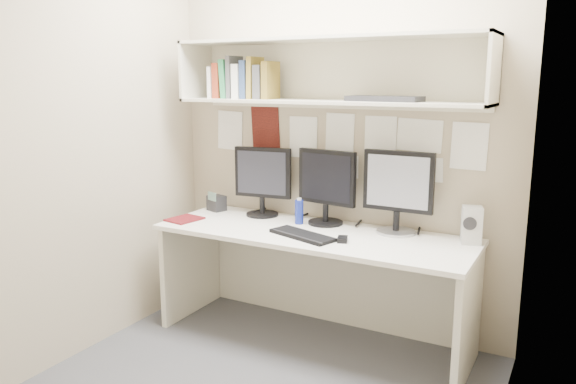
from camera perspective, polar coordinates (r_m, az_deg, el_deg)
The scene contains 18 objects.
wall_back at distance 3.74m, azimuth 5.04°, elevation 5.70°, with size 2.40×0.02×2.60m, color tan.
wall_front at distance 2.08m, azimuth -17.46°, elevation 0.62°, with size 2.40×0.02×2.60m, color tan.
wall_left at distance 3.63m, azimuth -19.47°, elevation 4.91°, with size 0.02×2.00×2.60m, color tan.
wall_right at distance 2.46m, azimuth 21.62°, elevation 1.95°, with size 0.02×2.00×2.60m, color tan.
desk at distance 3.65m, azimuth 2.56°, elevation -9.54°, with size 2.00×0.70×0.73m.
overhead_hutch at distance 3.60m, azimuth 4.25°, elevation 12.18°, with size 2.00×0.38×0.40m.
pinned_papers at distance 3.74m, azimuth 4.99°, elevation 4.93°, with size 1.92×0.01×0.48m, color white, non-canonical shape.
monitor_left at distance 3.90m, azimuth -2.59°, elevation 1.35°, with size 0.41×0.23×0.48m.
monitor_center at distance 3.67m, azimuth 3.94°, elevation 0.80°, with size 0.42×0.23×0.49m.
monitor_right at distance 3.50m, azimuth 11.11°, elevation 0.26°, with size 0.44×0.24×0.51m.
keyboard at distance 3.41m, azimuth 1.46°, elevation -4.41°, with size 0.43×0.15×0.02m, color black.
mouse at distance 3.33m, azimuth 5.55°, elevation -4.80°, with size 0.06×0.09×0.03m, color black.
speaker at distance 3.42m, azimuth 18.15°, elevation -3.20°, with size 0.14×0.14×0.22m.
blue_bottle at distance 3.70m, azimuth 1.14°, elevation -2.00°, with size 0.06×0.06×0.17m.
maroon_notebook at distance 3.87m, azimuth -10.47°, elevation -2.73°, with size 0.18×0.22×0.01m, color #5B0F14.
desk_phone at distance 4.10m, azimuth -7.28°, elevation -1.10°, with size 0.15×0.14×0.14m.
book_stack at distance 3.83m, azimuth -4.54°, elevation 11.26°, with size 0.47×0.17×0.28m.
hutch_tray at distance 3.40m, azimuth 9.75°, elevation 9.33°, with size 0.44×0.17×0.03m, color black.
Camera 1 is at (1.48, -2.42, 1.67)m, focal length 35.00 mm.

